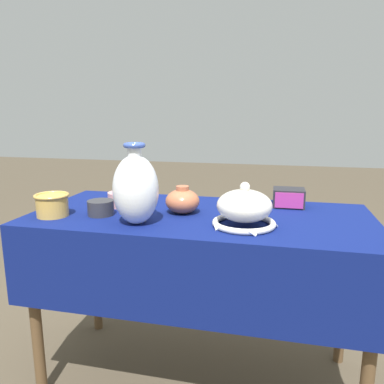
{
  "coord_description": "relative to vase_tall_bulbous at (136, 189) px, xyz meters",
  "views": [
    {
      "loc": [
        0.29,
        -1.42,
        1.14
      ],
      "look_at": [
        -0.01,
        -0.12,
        0.86
      ],
      "focal_mm": 35.0,
      "sensor_mm": 36.0,
      "label": 1
    }
  ],
  "objects": [
    {
      "name": "jar_round_terracotta",
      "position": [
        0.13,
        0.18,
        -0.08
      ],
      "size": [
        0.14,
        0.14,
        0.11
      ],
      "color": "#BC6642",
      "rests_on": "display_table"
    },
    {
      "name": "mosaic_tile_box",
      "position": [
        0.54,
        0.38,
        -0.09
      ],
      "size": [
        0.13,
        0.11,
        0.08
      ],
      "rotation": [
        0.0,
        0.0,
        0.01
      ],
      "color": "#232328",
      "rests_on": "display_table"
    },
    {
      "name": "ground_plane",
      "position": [
        0.2,
        0.19,
        -0.88
      ],
      "size": [
        14.0,
        14.0,
        0.0
      ],
      "primitive_type": "plane",
      "color": "#4C4233"
    },
    {
      "name": "pot_squat_charcoal",
      "position": [
        -0.18,
        0.08,
        -0.1
      ],
      "size": [
        0.1,
        0.1,
        0.06
      ],
      "primitive_type": "cylinder",
      "color": "#2D2D33",
      "rests_on": "display_table"
    },
    {
      "name": "display_table",
      "position": [
        0.2,
        0.16,
        -0.21
      ],
      "size": [
        1.35,
        0.63,
        0.74
      ],
      "color": "brown",
      "rests_on": "ground_plane"
    },
    {
      "name": "vase_tall_bulbous",
      "position": [
        0.0,
        0.0,
        0.0
      ],
      "size": [
        0.17,
        0.17,
        0.29
      ],
      "color": "white",
      "rests_on": "display_table"
    },
    {
      "name": "vase_dome_bell",
      "position": [
        0.38,
        0.06,
        -0.07
      ],
      "size": [
        0.23,
        0.24,
        0.16
      ],
      "color": "white",
      "rests_on": "display_table"
    },
    {
      "name": "pot_squat_rose",
      "position": [
        -0.16,
        0.23,
        -0.1
      ],
      "size": [
        0.12,
        0.12,
        0.06
      ],
      "primitive_type": "cylinder",
      "color": "#D19399",
      "rests_on": "display_table"
    },
    {
      "name": "cup_wide_ochre",
      "position": [
        -0.36,
        0.02,
        -0.08
      ],
      "size": [
        0.13,
        0.13,
        0.09
      ],
      "color": "gold",
      "rests_on": "display_table"
    }
  ]
}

